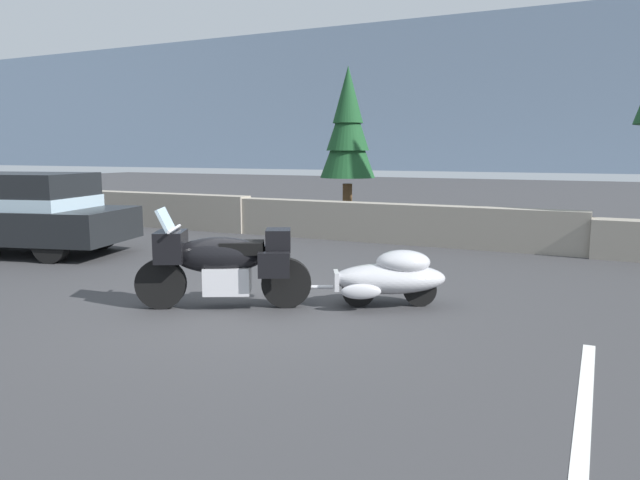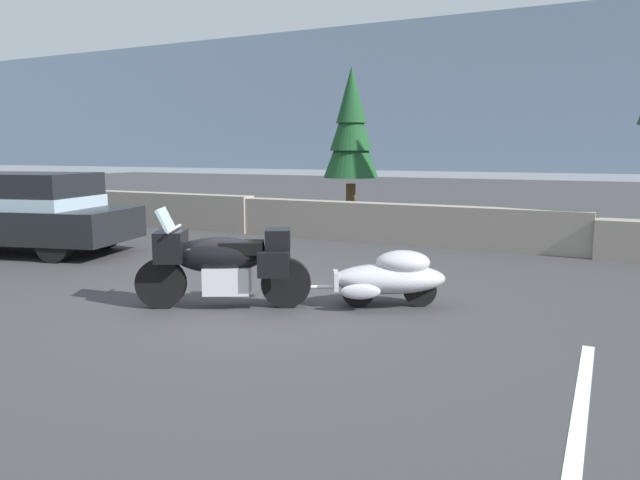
{
  "view_description": "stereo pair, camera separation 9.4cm",
  "coord_description": "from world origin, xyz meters",
  "px_view_note": "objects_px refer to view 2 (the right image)",
  "views": [
    {
      "loc": [
        4.15,
        -6.41,
        2.05
      ],
      "look_at": [
        0.69,
        0.81,
        0.85
      ],
      "focal_mm": 33.08,
      "sensor_mm": 36.0,
      "label": 1
    },
    {
      "loc": [
        4.24,
        -6.36,
        2.05
      ],
      "look_at": [
        0.69,
        0.81,
        0.85
      ],
      "focal_mm": 33.08,
      "sensor_mm": 36.0,
      "label": 2
    }
  ],
  "objects_px": {
    "touring_motorcycle": "(223,261)",
    "pine_tree_secondary": "(351,128)",
    "suv_at_left_edge": "(18,212)",
    "car_shaped_trailer": "(390,276)"
  },
  "relations": [
    {
      "from": "touring_motorcycle",
      "to": "pine_tree_secondary",
      "type": "bearing_deg",
      "value": 101.42
    },
    {
      "from": "suv_at_left_edge",
      "to": "pine_tree_secondary",
      "type": "xyz_separation_m",
      "value": [
        4.67,
        6.27,
        1.81
      ]
    },
    {
      "from": "suv_at_left_edge",
      "to": "car_shaped_trailer",
      "type": "bearing_deg",
      "value": -4.82
    },
    {
      "from": "car_shaped_trailer",
      "to": "pine_tree_secondary",
      "type": "relative_size",
      "value": 0.5
    },
    {
      "from": "touring_motorcycle",
      "to": "pine_tree_secondary",
      "type": "distance_m",
      "value": 8.4
    },
    {
      "from": "touring_motorcycle",
      "to": "pine_tree_secondary",
      "type": "xyz_separation_m",
      "value": [
        -1.61,
        7.99,
        2.03
      ]
    },
    {
      "from": "suv_at_left_edge",
      "to": "pine_tree_secondary",
      "type": "bearing_deg",
      "value": 53.32
    },
    {
      "from": "pine_tree_secondary",
      "to": "touring_motorcycle",
      "type": "bearing_deg",
      "value": -78.58
    },
    {
      "from": "touring_motorcycle",
      "to": "suv_at_left_edge",
      "type": "xyz_separation_m",
      "value": [
        -6.28,
        1.72,
        0.22
      ]
    },
    {
      "from": "car_shaped_trailer",
      "to": "suv_at_left_edge",
      "type": "height_order",
      "value": "suv_at_left_edge"
    }
  ]
}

